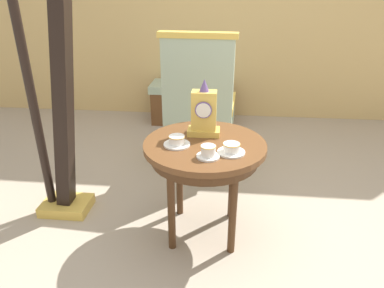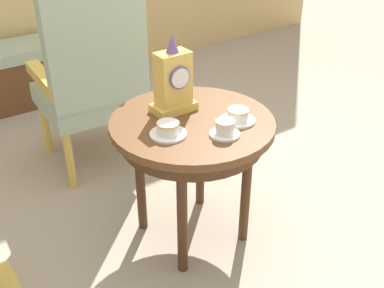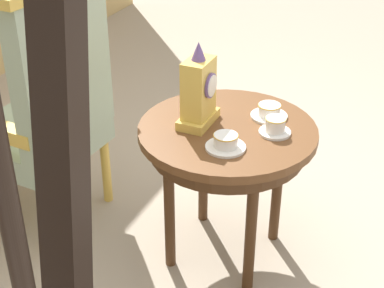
{
  "view_description": "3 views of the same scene",
  "coord_description": "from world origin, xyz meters",
  "px_view_note": "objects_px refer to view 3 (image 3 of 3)",
  "views": [
    {
      "loc": [
        0.02,
        -1.8,
        1.44
      ],
      "look_at": [
        -0.16,
        0.03,
        0.59
      ],
      "focal_mm": 32.7,
      "sensor_mm": 36.0,
      "label": 1
    },
    {
      "loc": [
        -1.1,
        -1.42,
        1.53
      ],
      "look_at": [
        -0.09,
        -0.0,
        0.5
      ],
      "focal_mm": 43.7,
      "sensor_mm": 36.0,
      "label": 2
    },
    {
      "loc": [
        -1.94,
        -0.68,
        1.69
      ],
      "look_at": [
        -0.11,
        0.15,
        0.52
      ],
      "focal_mm": 54.12,
      "sensor_mm": 36.0,
      "label": 3
    }
  ],
  "objects_px": {
    "side_table": "(227,144)",
    "teacup_center": "(269,112)",
    "teacup_left": "(226,142)",
    "armchair": "(46,105)",
    "mantel_clock": "(199,92)",
    "harp": "(53,232)",
    "teacup_right": "(275,126)"
  },
  "relations": [
    {
      "from": "teacup_right",
      "to": "harp",
      "type": "relative_size",
      "value": 0.07
    },
    {
      "from": "teacup_center",
      "to": "armchair",
      "type": "relative_size",
      "value": 0.13
    },
    {
      "from": "side_table",
      "to": "armchair",
      "type": "bearing_deg",
      "value": 96.77
    },
    {
      "from": "side_table",
      "to": "teacup_right",
      "type": "relative_size",
      "value": 5.71
    },
    {
      "from": "side_table",
      "to": "teacup_right",
      "type": "xyz_separation_m",
      "value": [
        0.03,
        -0.18,
        0.11
      ]
    },
    {
      "from": "teacup_center",
      "to": "harp",
      "type": "relative_size",
      "value": 0.08
    },
    {
      "from": "teacup_center",
      "to": "harp",
      "type": "height_order",
      "value": "harp"
    },
    {
      "from": "side_table",
      "to": "mantel_clock",
      "type": "xyz_separation_m",
      "value": [
        -0.02,
        0.12,
        0.21
      ]
    },
    {
      "from": "side_table",
      "to": "teacup_left",
      "type": "relative_size",
      "value": 4.7
    },
    {
      "from": "armchair",
      "to": "side_table",
      "type": "bearing_deg",
      "value": -83.23
    },
    {
      "from": "teacup_left",
      "to": "harp",
      "type": "xyz_separation_m",
      "value": [
        -0.78,
        0.18,
        0.1
      ]
    },
    {
      "from": "armchair",
      "to": "harp",
      "type": "xyz_separation_m",
      "value": [
        -0.83,
        -0.66,
        0.15
      ]
    },
    {
      "from": "teacup_left",
      "to": "mantel_clock",
      "type": "relative_size",
      "value": 0.44
    },
    {
      "from": "teacup_left",
      "to": "armchair",
      "type": "distance_m",
      "value": 0.85
    },
    {
      "from": "side_table",
      "to": "teacup_center",
      "type": "relative_size",
      "value": 4.73
    },
    {
      "from": "side_table",
      "to": "mantel_clock",
      "type": "relative_size",
      "value": 2.09
    },
    {
      "from": "harp",
      "to": "side_table",
      "type": "bearing_deg",
      "value": -7.91
    },
    {
      "from": "side_table",
      "to": "armchair",
      "type": "relative_size",
      "value": 0.62
    },
    {
      "from": "teacup_left",
      "to": "armchair",
      "type": "xyz_separation_m",
      "value": [
        0.06,
        0.84,
        -0.05
      ]
    },
    {
      "from": "teacup_left",
      "to": "teacup_center",
      "type": "relative_size",
      "value": 1.01
    },
    {
      "from": "teacup_right",
      "to": "armchair",
      "type": "distance_m",
      "value": 0.98
    },
    {
      "from": "teacup_center",
      "to": "harp",
      "type": "distance_m",
      "value": 1.11
    },
    {
      "from": "teacup_center",
      "to": "mantel_clock",
      "type": "xyz_separation_m",
      "value": [
        -0.16,
        0.24,
        0.11
      ]
    },
    {
      "from": "teacup_left",
      "to": "harp",
      "type": "bearing_deg",
      "value": 166.9
    },
    {
      "from": "side_table",
      "to": "teacup_left",
      "type": "xyz_separation_m",
      "value": [
        -0.15,
        -0.05,
        0.1
      ]
    },
    {
      "from": "side_table",
      "to": "teacup_center",
      "type": "distance_m",
      "value": 0.22
    },
    {
      "from": "side_table",
      "to": "harp",
      "type": "xyz_separation_m",
      "value": [
        -0.93,
        0.13,
        0.2
      ]
    },
    {
      "from": "teacup_left",
      "to": "teacup_right",
      "type": "bearing_deg",
      "value": -35.56
    },
    {
      "from": "teacup_center",
      "to": "mantel_clock",
      "type": "height_order",
      "value": "mantel_clock"
    },
    {
      "from": "teacup_left",
      "to": "armchair",
      "type": "bearing_deg",
      "value": 86.0
    },
    {
      "from": "teacup_right",
      "to": "teacup_center",
      "type": "bearing_deg",
      "value": 27.28
    },
    {
      "from": "harp",
      "to": "mantel_clock",
      "type": "bearing_deg",
      "value": -0.78
    }
  ]
}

